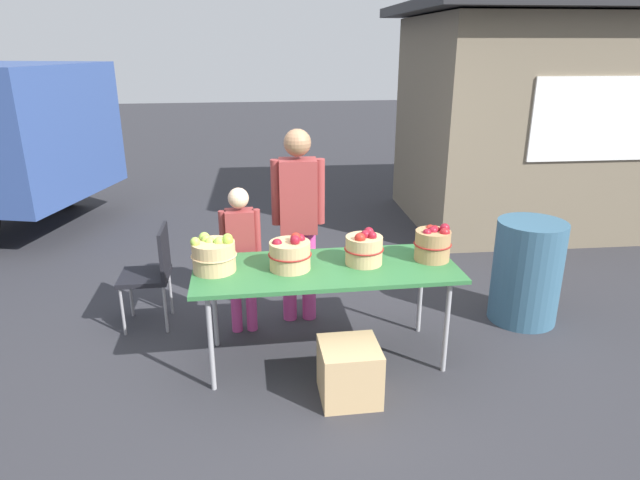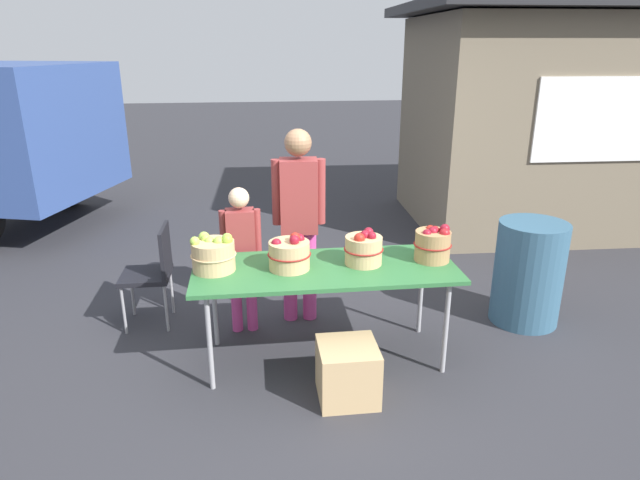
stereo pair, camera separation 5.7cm
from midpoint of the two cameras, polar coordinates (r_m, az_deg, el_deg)
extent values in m
plane|color=#2D2D33|center=(4.31, 0.18, -12.06)|extent=(40.00, 40.00, 0.00)
cube|color=#2D6B38|center=(3.97, 0.19, -3.00)|extent=(1.90, 0.76, 0.03)
cylinder|color=#99999E|center=(3.85, -11.70, -10.48)|extent=(0.04, 0.04, 0.72)
cylinder|color=#99999E|center=(4.07, 12.59, -8.80)|extent=(0.04, 0.04, 0.72)
cylinder|color=#99999E|center=(4.38, -11.28, -6.56)|extent=(0.04, 0.04, 0.72)
cylinder|color=#99999E|center=(4.57, 10.03, -5.30)|extent=(0.04, 0.04, 0.72)
cylinder|color=tan|center=(3.94, -11.37, -1.70)|extent=(0.30, 0.30, 0.22)
torus|color=tan|center=(3.94, -11.38, -1.55)|extent=(0.32, 0.32, 0.01)
sphere|color=#8CB738|center=(3.88, -9.99, -0.03)|extent=(0.08, 0.08, 0.08)
sphere|color=#9EC647|center=(3.89, -10.82, -0.24)|extent=(0.08, 0.08, 0.08)
sphere|color=#9EC647|center=(3.93, -11.75, -0.28)|extent=(0.08, 0.08, 0.08)
sphere|color=#9EC647|center=(3.96, -12.15, 0.04)|extent=(0.07, 0.07, 0.07)
sphere|color=#9EC647|center=(3.92, -9.99, 0.15)|extent=(0.07, 0.07, 0.07)
sphere|color=#9EC647|center=(3.99, -12.34, 0.25)|extent=(0.08, 0.08, 0.08)
sphere|color=#9EC647|center=(3.88, -13.25, -0.20)|extent=(0.07, 0.07, 0.07)
cylinder|color=tan|center=(3.90, -3.56, -1.63)|extent=(0.29, 0.29, 0.20)
torus|color=maroon|center=(3.90, -3.56, -1.49)|extent=(0.31, 0.31, 0.01)
sphere|color=maroon|center=(3.83, -3.03, -0.03)|extent=(0.07, 0.07, 0.07)
sphere|color=#B22319|center=(3.88, -2.97, 0.24)|extent=(0.07, 0.07, 0.07)
sphere|color=maroon|center=(3.91, -2.52, 0.10)|extent=(0.08, 0.08, 0.08)
sphere|color=maroon|center=(3.86, -4.91, -0.39)|extent=(0.07, 0.07, 0.07)
cylinder|color=tan|center=(4.00, 4.17, -1.05)|extent=(0.27, 0.27, 0.21)
torus|color=maroon|center=(4.00, 4.18, -0.91)|extent=(0.29, 0.29, 0.01)
sphere|color=#B22319|center=(3.90, 3.75, 0.18)|extent=(0.08, 0.08, 0.08)
sphere|color=maroon|center=(3.98, 4.80, 0.29)|extent=(0.07, 0.07, 0.07)
sphere|color=maroon|center=(3.95, 5.03, 0.45)|extent=(0.06, 0.06, 0.06)
sphere|color=maroon|center=(4.02, 4.68, 0.83)|extent=(0.07, 0.07, 0.07)
sphere|color=maroon|center=(3.97, 4.32, 0.51)|extent=(0.07, 0.07, 0.07)
cylinder|color=#A87F51|center=(4.14, 11.20, -0.55)|extent=(0.26, 0.26, 0.23)
torus|color=maroon|center=(4.14, 11.21, -0.40)|extent=(0.28, 0.28, 0.01)
sphere|color=maroon|center=(4.10, 11.25, 0.89)|extent=(0.08, 0.08, 0.08)
sphere|color=maroon|center=(4.12, 12.33, 1.04)|extent=(0.07, 0.07, 0.07)
sphere|color=maroon|center=(4.11, 12.43, 1.19)|extent=(0.07, 0.07, 0.07)
sphere|color=maroon|center=(4.08, 12.42, 0.72)|extent=(0.08, 0.08, 0.08)
sphere|color=maroon|center=(4.12, 11.41, 1.01)|extent=(0.07, 0.07, 0.07)
sphere|color=#B22319|center=(4.18, 10.97, 1.09)|extent=(0.07, 0.07, 0.07)
sphere|color=maroon|center=(4.05, 10.65, 0.70)|extent=(0.07, 0.07, 0.07)
cylinder|color=#CC3F8C|center=(4.70, -1.51, -3.70)|extent=(0.12, 0.12, 0.80)
cylinder|color=#CC3F8C|center=(4.70, -3.55, -3.76)|extent=(0.12, 0.12, 0.80)
cube|color=maroon|center=(4.47, -2.66, 4.58)|extent=(0.31, 0.23, 0.60)
sphere|color=#936B4C|center=(4.38, -2.75, 10.06)|extent=(0.22, 0.22, 0.22)
cylinder|color=maroon|center=(4.47, -0.41, 5.05)|extent=(0.08, 0.08, 0.54)
cylinder|color=maroon|center=(4.46, -4.94, 4.94)|extent=(0.08, 0.08, 0.54)
cylinder|color=#CC3F8C|center=(4.59, -7.53, -5.88)|extent=(0.09, 0.09, 0.60)
cylinder|color=#CC3F8C|center=(4.59, -9.09, -5.97)|extent=(0.09, 0.09, 0.60)
cube|color=maroon|center=(4.39, -8.64, 0.26)|extent=(0.23, 0.17, 0.45)
sphere|color=beige|center=(4.30, -8.86, 4.31)|extent=(0.16, 0.16, 0.16)
cylinder|color=maroon|center=(4.39, -6.95, 0.66)|extent=(0.06, 0.06, 0.40)
cylinder|color=maroon|center=(4.38, -10.37, 0.47)|extent=(0.06, 0.06, 0.40)
cube|color=#334C8C|center=(7.91, -29.57, 9.78)|extent=(2.32, 2.52, 1.60)
cube|color=black|center=(7.39, -24.63, 12.53)|extent=(0.54, 1.70, 0.80)
cylinder|color=black|center=(8.90, -25.92, 5.90)|extent=(0.94, 0.52, 0.90)
cube|color=#726651|center=(7.78, 20.88, 11.27)|extent=(3.08, 2.50, 2.60)
cube|color=#262628|center=(7.73, 22.20, 21.40)|extent=(3.60, 3.02, 0.12)
cube|color=white|center=(6.75, 26.25, 11.17)|extent=(1.40, 0.09, 0.90)
cube|color=black|center=(4.82, -18.07, -3.63)|extent=(0.40, 0.40, 0.04)
cube|color=black|center=(4.71, -16.20, -1.10)|extent=(0.03, 0.40, 0.40)
cylinder|color=gray|center=(5.10, -19.37, -5.32)|extent=(0.02, 0.02, 0.42)
cylinder|color=gray|center=(4.80, -20.13, -7.02)|extent=(0.02, 0.02, 0.42)
cylinder|color=gray|center=(5.04, -15.57, -5.22)|extent=(0.02, 0.02, 0.42)
cylinder|color=gray|center=(4.73, -16.09, -6.93)|extent=(0.02, 0.02, 0.42)
cylinder|color=#335972|center=(4.98, 20.35, -3.10)|extent=(0.57, 0.57, 0.89)
cube|color=tan|center=(3.79, 2.62, -13.49)|extent=(0.39, 0.39, 0.39)
camera|label=1|loc=(0.03, -90.39, -0.14)|focal=30.83mm
camera|label=2|loc=(0.03, 89.61, 0.14)|focal=30.83mm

